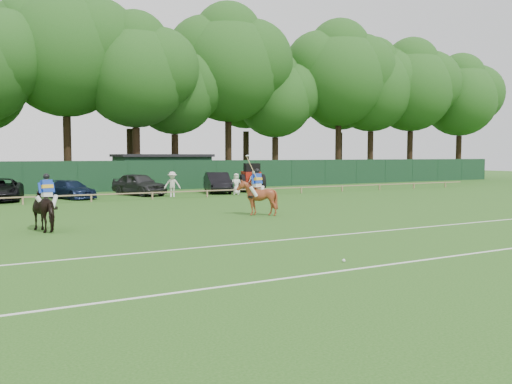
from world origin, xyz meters
TOP-DOWN VIEW (x-y plane):
  - ground at (0.00, 0.00)m, footprint 160.00×160.00m
  - horse_dark at (-7.44, 5.47)m, footprint 1.40×2.17m
  - horse_chestnut at (2.36, 6.18)m, footprint 1.66×1.80m
  - suv_black at (-7.89, 21.52)m, footprint 3.27×5.54m
  - sedan_navy at (-3.62, 21.20)m, footprint 3.14×4.60m
  - hatch_grey at (1.36, 22.07)m, footprint 3.38×5.20m
  - estate_black at (7.54, 21.63)m, footprint 3.05×5.14m
  - spectator_left at (2.94, 19.38)m, footprint 1.31×1.03m
  - spectator_mid at (9.86, 20.02)m, footprint 1.09×0.71m
  - spectator_right at (7.94, 19.23)m, footprint 0.92×0.81m
  - rider_dark at (-7.44, 5.45)m, footprint 0.93×0.49m
  - rider_chestnut at (2.36, 6.17)m, footprint 0.96×0.53m
  - polo_ball at (-1.29, -5.11)m, footprint 0.09×0.09m
  - pitch_lines at (0.00, -3.50)m, footprint 60.00×5.10m
  - pitch_rail at (0.00, 18.00)m, footprint 62.10×0.10m
  - perimeter_fence at (0.00, 27.00)m, footprint 92.08×0.08m
  - utility_shed at (6.00, 30.00)m, footprint 8.40×4.40m
  - tree_row at (2.00, 35.00)m, footprint 96.00×12.00m
  - tractor at (10.41, 21.36)m, footprint 2.57×3.16m

SIDE VIEW (x-z plane):
  - ground at x=0.00m, z-range 0.00..0.00m
  - tree_row at x=2.00m, z-range -10.50..10.50m
  - pitch_lines at x=0.00m, z-range 0.00..0.01m
  - polo_ball at x=-1.29m, z-range 0.00..0.09m
  - pitch_rail at x=0.00m, z-range 0.20..0.70m
  - sedan_navy at x=-3.62m, z-range 0.00..1.24m
  - suv_black at x=-7.89m, z-range 0.00..1.44m
  - spectator_right at x=7.94m, z-range 0.00..1.59m
  - estate_black at x=7.54m, z-range 0.00..1.60m
  - hatch_grey at x=1.36m, z-range 0.00..1.64m
  - horse_dark at x=-7.44m, z-range 0.00..1.69m
  - spectator_mid at x=9.86m, z-range 0.00..1.73m
  - horse_chestnut at x=2.36m, z-range 0.00..1.75m
  - spectator_left at x=2.94m, z-range 0.00..1.78m
  - tractor at x=10.41m, z-range -0.06..2.24m
  - perimeter_fence at x=0.00m, z-range 0.00..2.50m
  - utility_shed at x=6.00m, z-range 0.02..3.06m
  - rider_dark at x=-7.44m, z-range 0.89..2.30m
  - rider_chestnut at x=2.36m, z-range 0.63..2.68m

